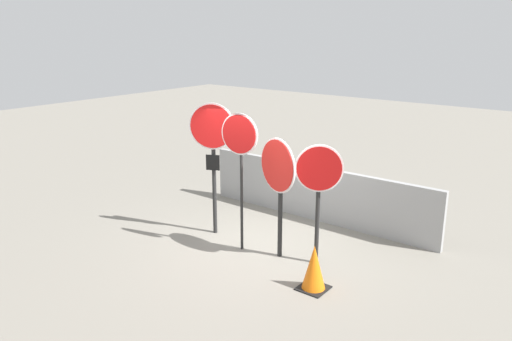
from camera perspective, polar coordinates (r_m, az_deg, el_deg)
ground_plane at (r=9.39m, az=1.10°, el=-8.79°), size 40.00×40.00×0.00m
fence_back at (r=10.57m, az=6.94°, el=-2.63°), size 5.32×0.12×1.16m
stop_sign_0 at (r=9.46m, az=-5.00°, el=3.28°), size 0.80×0.42×2.61m
stop_sign_1 at (r=8.66m, az=-1.87°, el=2.90°), size 0.73×0.14×2.54m
stop_sign_2 at (r=8.50m, az=2.55°, el=-0.44°), size 0.91×0.33×2.17m
stop_sign_3 at (r=8.28m, az=7.19°, el=-1.07°), size 0.70×0.44×2.12m
traffic_cone_0 at (r=7.91m, az=6.64°, el=-10.97°), size 0.44×0.44×0.73m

